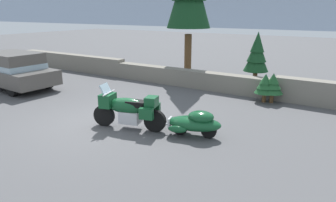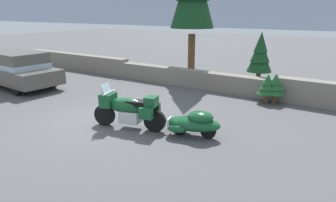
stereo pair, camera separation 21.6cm
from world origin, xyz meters
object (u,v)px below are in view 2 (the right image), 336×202
at_px(touring_motorcycle, 128,108).
at_px(pine_tree_secondary, 260,54).
at_px(car_shaped_trailer, 194,123).
at_px(suv_at_left_edge, 17,69).

xyz_separation_m(touring_motorcycle, pine_tree_secondary, (1.69, 6.79, 0.98)).
bearing_deg(car_shaped_trailer, suv_at_left_edge, 176.34).
bearing_deg(car_shaped_trailer, pine_tree_secondary, 92.23).
bearing_deg(touring_motorcycle, pine_tree_secondary, 76.00).
bearing_deg(touring_motorcycle, car_shaped_trailer, 15.28).
xyz_separation_m(touring_motorcycle, car_shaped_trailer, (1.94, 0.53, -0.21)).
distance_m(touring_motorcycle, pine_tree_secondary, 7.07).
relative_size(touring_motorcycle, car_shaped_trailer, 1.02).
height_order(car_shaped_trailer, suv_at_left_edge, suv_at_left_edge).
height_order(touring_motorcycle, pine_tree_secondary, pine_tree_secondary).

